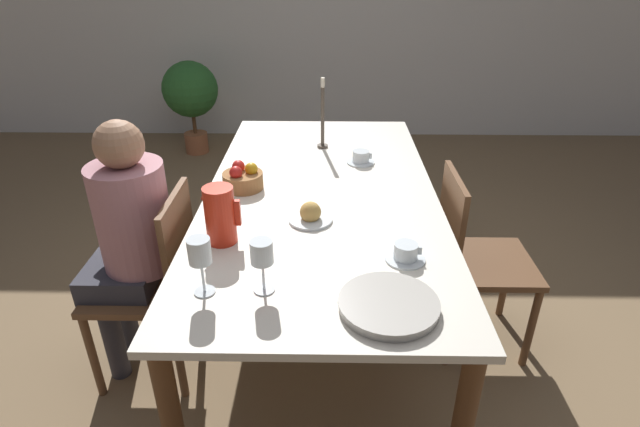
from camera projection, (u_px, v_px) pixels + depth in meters
name	position (u px, v px, depth m)	size (l,w,h in m)	color
ground_plane	(321.00, 322.00, 2.66)	(20.00, 20.00, 0.00)	#7F6647
wall_back	(326.00, 3.00, 4.76)	(10.00, 0.06, 2.60)	white
dining_table	(321.00, 207.00, 2.34)	(1.05, 2.09, 0.77)	silver
chair_person_side	(156.00, 280.00, 2.17)	(0.42, 0.42, 0.89)	brown
chair_opposite	(474.00, 257.00, 2.33)	(0.42, 0.42, 0.89)	brown
person_seated	(129.00, 233.00, 2.08)	(0.39, 0.41, 1.20)	#33333D
red_pitcher	(220.00, 215.00, 1.85)	(0.14, 0.11, 0.22)	red
wine_glass_water	(200.00, 253.00, 1.55)	(0.07, 0.07, 0.20)	white
wine_glass_juice	(262.00, 255.00, 1.57)	(0.07, 0.07, 0.19)	white
teacup_near_person	(406.00, 253.00, 1.78)	(0.15, 0.15, 0.07)	silver
teacup_across	(361.00, 158.00, 2.59)	(0.15, 0.15, 0.07)	silver
serving_tray	(389.00, 305.00, 1.54)	(0.32, 0.32, 0.03)	#B7B2A8
bread_plate	(310.00, 215.00, 2.03)	(0.18, 0.18, 0.09)	silver
fruit_bowl	(243.00, 178.00, 2.30)	(0.19, 0.19, 0.12)	#9E6B3D
candlestick_tall	(322.00, 120.00, 2.73)	(0.06, 0.06, 0.39)	#4C4238
potted_plant	(191.00, 93.00, 4.61)	(0.51, 0.51, 0.87)	#A8603D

